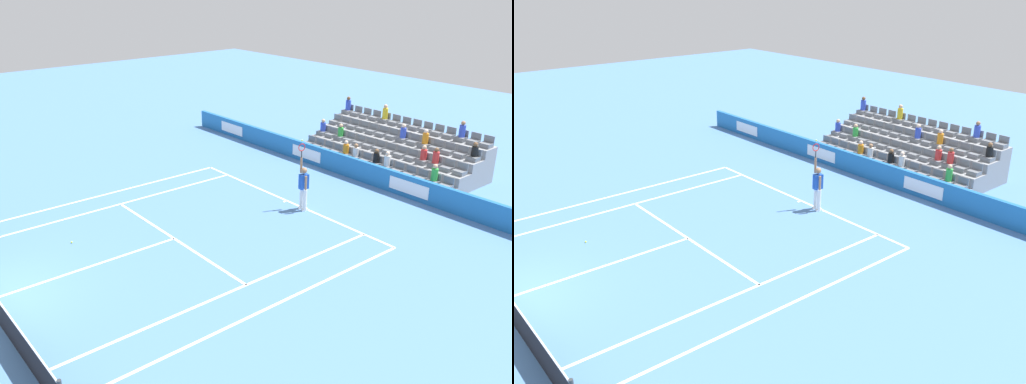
# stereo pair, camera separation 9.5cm
# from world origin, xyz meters

# --- Properties ---
(line_baseline) EXTENTS (10.97, 0.10, 0.01)m
(line_baseline) POSITION_xyz_m (0.00, -11.89, 0.00)
(line_baseline) COLOR white
(line_baseline) RESTS_ON ground
(line_service) EXTENTS (8.23, 0.10, 0.01)m
(line_service) POSITION_xyz_m (0.00, -6.40, 0.00)
(line_service) COLOR white
(line_service) RESTS_ON ground
(line_centre_service) EXTENTS (0.10, 6.40, 0.01)m
(line_centre_service) POSITION_xyz_m (0.00, -3.20, 0.00)
(line_centre_service) COLOR white
(line_centre_service) RESTS_ON ground
(line_singles_sideline_left) EXTENTS (0.10, 11.89, 0.01)m
(line_singles_sideline_left) POSITION_xyz_m (4.12, -5.95, 0.00)
(line_singles_sideline_left) COLOR white
(line_singles_sideline_left) RESTS_ON ground
(line_singles_sideline_right) EXTENTS (0.10, 11.89, 0.01)m
(line_singles_sideline_right) POSITION_xyz_m (-4.12, -5.95, 0.00)
(line_singles_sideline_right) COLOR white
(line_singles_sideline_right) RESTS_ON ground
(line_doubles_sideline_left) EXTENTS (0.10, 11.89, 0.01)m
(line_doubles_sideline_left) POSITION_xyz_m (5.49, -5.95, 0.00)
(line_doubles_sideline_left) COLOR white
(line_doubles_sideline_left) RESTS_ON ground
(line_doubles_sideline_right) EXTENTS (0.10, 11.89, 0.01)m
(line_doubles_sideline_right) POSITION_xyz_m (-5.49, -5.95, 0.00)
(line_doubles_sideline_right) COLOR white
(line_doubles_sideline_right) RESTS_ON ground
(line_centre_mark) EXTENTS (0.10, 0.20, 0.01)m
(line_centre_mark) POSITION_xyz_m (0.00, -11.79, 0.00)
(line_centre_mark) COLOR white
(line_centre_mark) RESTS_ON ground
(sponsor_barrier) EXTENTS (24.29, 0.22, 0.97)m
(sponsor_barrier) POSITION_xyz_m (0.00, -16.07, 0.48)
(sponsor_barrier) COLOR #1E66AD
(sponsor_barrier) RESTS_ON ground
(tennis_player) EXTENTS (0.51, 0.40, 2.85)m
(tennis_player) POSITION_xyz_m (-1.06, -11.76, 0.99)
(tennis_player) COLOR white
(tennis_player) RESTS_ON ground
(stadium_stand) EXTENTS (8.68, 3.80, 2.62)m
(stadium_stand) POSITION_xyz_m (-0.00, -19.01, 0.68)
(stadium_stand) COLOR gray
(stadium_stand) RESTS_ON ground
(loose_tennis_ball) EXTENTS (0.07, 0.07, 0.07)m
(loose_tennis_ball) POSITION_xyz_m (1.99, -3.44, 0.03)
(loose_tennis_ball) COLOR #D1E533
(loose_tennis_ball) RESTS_ON ground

